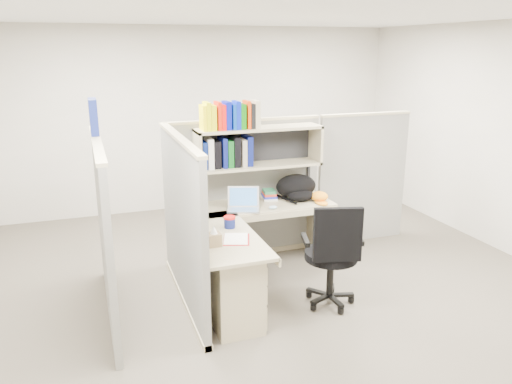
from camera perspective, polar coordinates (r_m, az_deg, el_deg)
name	(u,v)px	position (r m, az deg, el deg)	size (l,w,h in m)	color
ground	(272,287)	(5.25, 1.85, -10.85)	(6.00, 6.00, 0.00)	#3B362D
room_shell	(274,132)	(4.74, 2.03, 6.87)	(6.00, 6.00, 6.00)	#A8A398
cubicle	(224,195)	(5.21, -3.63, -0.34)	(3.79, 1.84, 1.95)	slate
desk	(243,265)	(4.70, -1.53, -8.32)	(1.74, 1.75, 0.73)	gray
laptop	(243,200)	(5.24, -1.47, -0.87)	(0.34, 0.34, 0.24)	silver
backpack	(298,188)	(5.64, 4.85, 0.51)	(0.47, 0.36, 0.28)	black
orange_cap	(319,196)	(5.63, 7.25, -0.49)	(0.20, 0.23, 0.11)	orange
snack_canister	(230,222)	(4.77, -3.03, -3.42)	(0.11, 0.11, 0.11)	#0E1755
tissue_box	(214,236)	(4.34, -4.82, -5.03)	(0.11, 0.11, 0.18)	#88704D
mouse	(273,207)	(5.32, 1.95, -1.76)	(0.10, 0.06, 0.04)	#8FB2CB
paper_cup	(251,196)	(5.62, -0.55, -0.41)	(0.07, 0.07, 0.10)	white
book_stack	(269,194)	(5.67, 1.51, -0.28)	(0.16, 0.21, 0.10)	slate
loose_paper	(236,239)	(4.51, -2.32, -5.35)	(0.21, 0.28, 0.00)	white
task_chair	(331,271)	(4.79, 8.62, -8.88)	(0.60, 0.55, 1.05)	black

